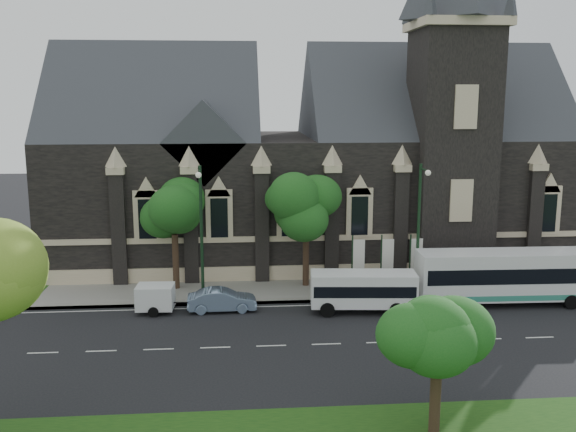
{
  "coord_description": "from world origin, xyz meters",
  "views": [
    {
      "loc": [
        -1.68,
        -32.32,
        13.29
      ],
      "look_at": [
        1.39,
        6.0,
        5.97
      ],
      "focal_mm": 39.69,
      "sensor_mm": 36.0,
      "label": 1
    }
  ],
  "objects": [
    {
      "name": "ground",
      "position": [
        0.0,
        0.0,
        0.0
      ],
      "size": [
        160.0,
        160.0,
        0.0
      ],
      "primitive_type": "plane",
      "color": "black",
      "rests_on": "ground"
    },
    {
      "name": "tree_walk_left",
      "position": [
        -5.8,
        10.7,
        5.73
      ],
      "size": [
        3.91,
        3.91,
        7.64
      ],
      "color": "black",
      "rests_on": "ground"
    },
    {
      "name": "box_trailer",
      "position": [
        -6.87,
        5.95,
        0.99
      ],
      "size": [
        3.31,
        1.94,
        1.75
      ],
      "rotation": [
        0.0,
        0.0,
        -0.05
      ],
      "color": "silver",
      "rests_on": "ground"
    },
    {
      "name": "sidewalk",
      "position": [
        0.0,
        9.5,
        0.07
      ],
      "size": [
        80.0,
        5.0,
        0.15
      ],
      "primitive_type": "cube",
      "color": "gray",
      "rests_on": "ground"
    },
    {
      "name": "museum",
      "position": [
        5.12,
        18.78,
        8.17
      ],
      "size": [
        40.0,
        17.7,
        29.9
      ],
      "color": "black",
      "rests_on": "ground"
    },
    {
      "name": "sedan",
      "position": [
        -2.76,
        5.91,
        0.71
      ],
      "size": [
        4.34,
        1.63,
        1.41
      ],
      "primitive_type": "imported",
      "rotation": [
        0.0,
        0.0,
        1.6
      ],
      "color": "#7A91B0",
      "rests_on": "ground"
    },
    {
      "name": "banner_flag_center",
      "position": [
        8.29,
        9.0,
        2.38
      ],
      "size": [
        0.9,
        0.1,
        4.0
      ],
      "color": "black",
      "rests_on": "ground"
    },
    {
      "name": "tree_park_east",
      "position": [
        6.18,
        -9.32,
        4.62
      ],
      "size": [
        3.4,
        3.4,
        6.28
      ],
      "color": "black",
      "rests_on": "ground"
    },
    {
      "name": "banner_flag_right",
      "position": [
        10.29,
        9.0,
        2.38
      ],
      "size": [
        0.9,
        0.1,
        4.0
      ],
      "color": "black",
      "rests_on": "ground"
    },
    {
      "name": "tree_walk_right",
      "position": [
        3.21,
        10.71,
        5.82
      ],
      "size": [
        4.08,
        4.08,
        7.8
      ],
      "color": "black",
      "rests_on": "ground"
    },
    {
      "name": "banner_flag_left",
      "position": [
        6.29,
        9.0,
        2.38
      ],
      "size": [
        0.9,
        0.1,
        4.0
      ],
      "color": "black",
      "rests_on": "ground"
    },
    {
      "name": "street_lamp_near",
      "position": [
        10.0,
        7.09,
        5.11
      ],
      "size": [
        0.36,
        1.88,
        9.0
      ],
      "color": "black",
      "rests_on": "ground"
    },
    {
      "name": "shuttle_bus",
      "position": [
        6.03,
        5.08,
        1.46
      ],
      "size": [
        6.63,
        2.79,
        2.5
      ],
      "rotation": [
        0.0,
        0.0,
        -0.08
      ],
      "color": "white",
      "rests_on": "ground"
    },
    {
      "name": "tour_coach",
      "position": [
        15.7,
        5.84,
        1.89
      ],
      "size": [
        11.94,
        2.97,
        3.47
      ],
      "rotation": [
        0.0,
        0.0,
        -0.02
      ],
      "color": "silver",
      "rests_on": "ground"
    },
    {
      "name": "street_lamp_mid",
      "position": [
        -4.0,
        7.09,
        5.11
      ],
      "size": [
        0.36,
        1.88,
        9.0
      ],
      "color": "black",
      "rests_on": "ground"
    }
  ]
}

